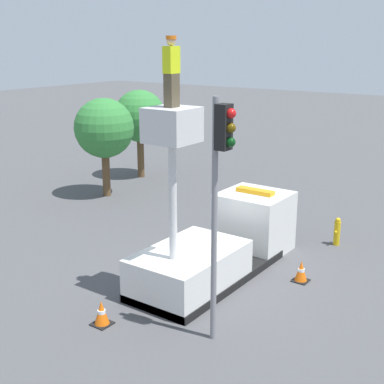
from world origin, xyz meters
The scene contains 9 objects.
ground_plane centered at (0.00, 0.00, 0.00)m, with size 120.00×120.00×0.00m, color #4C4C4F.
bucket_truck centered at (0.59, 0.00, 0.97)m, with size 6.60×2.25×5.38m.
worker centered at (-1.78, 0.00, 6.26)m, with size 0.40×0.26×1.75m.
traffic_light_pole centered at (-2.81, -2.13, 4.13)m, with size 0.34×0.57×5.86m.
fire_hydrant centered at (4.91, -2.17, 0.50)m, with size 0.46×0.22×1.02m.
traffic_cone_rear centered at (-3.92, 0.67, 0.31)m, with size 0.48×0.48×0.66m.
traffic_cone_curbside centered at (1.41, -2.39, 0.31)m, with size 0.47×0.47×0.65m.
tree_left_bg centered at (4.73, 8.91, 3.16)m, with size 2.72×2.72×4.54m.
tree_right_bg centered at (8.39, 9.96, 3.21)m, with size 2.68×2.68×4.59m.
Camera 1 is at (-12.55, -8.31, 7.01)m, focal length 50.00 mm.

